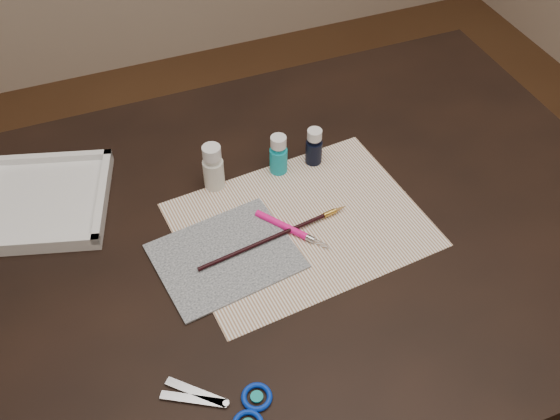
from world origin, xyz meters
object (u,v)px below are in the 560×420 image
object	(u,v)px
paint_bottle_navy	(314,146)
palette_tray	(42,200)
canvas	(226,256)
paint_bottle_white	(213,167)
paint_bottle_cyan	(278,154)
scissors	(214,405)
paper	(301,224)

from	to	relation	value
paint_bottle_navy	palette_tray	world-z (taller)	paint_bottle_navy
canvas	paint_bottle_white	bearing A→B (deg)	78.55
paint_bottle_cyan	palette_tray	world-z (taller)	paint_bottle_cyan
paint_bottle_cyan	canvas	bearing A→B (deg)	-133.97
scissors	palette_tray	size ratio (longest dim) A/B	0.75
paper	canvas	size ratio (longest dim) A/B	1.86
paint_bottle_white	palette_tray	xyz separation A→B (m)	(-0.30, 0.06, -0.03)
paper	scissors	size ratio (longest dim) A/B	2.45
paint_bottle_white	paint_bottle_cyan	xyz separation A→B (m)	(0.12, -0.01, -0.01)
canvas	palette_tray	bearing A→B (deg)	139.01
paper	scissors	xyz separation A→B (m)	(-0.24, -0.27, 0.00)
paint_bottle_navy	paint_bottle_cyan	bearing A→B (deg)	179.13
canvas	paint_bottle_navy	size ratio (longest dim) A/B	2.90
paint_bottle_navy	canvas	bearing A→B (deg)	-144.61
paper	canvas	world-z (taller)	canvas
paint_bottle_cyan	scissors	world-z (taller)	paint_bottle_cyan
scissors	palette_tray	distance (m)	0.51
paint_bottle_white	scissors	distance (m)	0.44
canvas	paper	bearing A→B (deg)	8.50
canvas	paint_bottle_navy	bearing A→B (deg)	35.39
paint_bottle_cyan	palette_tray	size ratio (longest dim) A/B	0.36
paint_bottle_navy	scissors	world-z (taller)	paint_bottle_navy
paper	paint_bottle_white	bearing A→B (deg)	126.72
scissors	palette_tray	xyz separation A→B (m)	(-0.17, 0.48, 0.01)
paint_bottle_navy	scissors	distance (m)	0.52
paint_bottle_cyan	paint_bottle_white	bearing A→B (deg)	177.53
paint_bottle_white	paper	bearing A→B (deg)	-53.28
paint_bottle_navy	palette_tray	distance (m)	0.50
paint_bottle_cyan	scissors	bearing A→B (deg)	-121.80
canvas	paint_bottle_cyan	bearing A→B (deg)	46.03
paint_bottle_white	paint_bottle_navy	distance (m)	0.20
canvas	scissors	world-z (taller)	scissors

